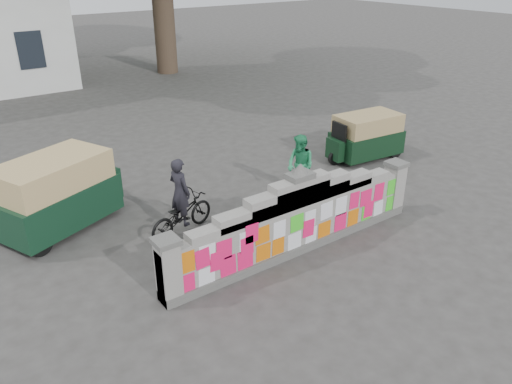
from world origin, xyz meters
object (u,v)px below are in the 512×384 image
Objects in this scene: cyclist_rider at (181,202)px; rickshaw_right at (365,136)px; rickshaw_left at (58,192)px; cyclist_bike at (182,215)px; pedestrian at (300,165)px.

cyclist_rider reaches higher than rickshaw_right.
cyclist_bike is at bearing -64.99° from rickshaw_left.
rickshaw_left reaches higher than rickshaw_right.
pedestrian is at bearing -103.96° from cyclist_rider.
rickshaw_right is (6.83, 0.84, 0.26)m from cyclist_bike.
rickshaw_right is (6.83, 0.84, -0.06)m from cyclist_rider.
cyclist_rider is at bearing -0.00° from cyclist_bike.
rickshaw_left reaches higher than cyclist_bike.
rickshaw_right is (8.94, -1.05, -0.17)m from rickshaw_left.
cyclist_rider is 0.97× the size of pedestrian.
pedestrian is (3.52, 0.03, 0.35)m from cyclist_bike.
pedestrian is 0.63× the size of rickshaw_right.
cyclist_bike is 0.69× the size of rickshaw_right.
cyclist_bike is at bearing -94.07° from pedestrian.
cyclist_bike is 3.54m from pedestrian.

